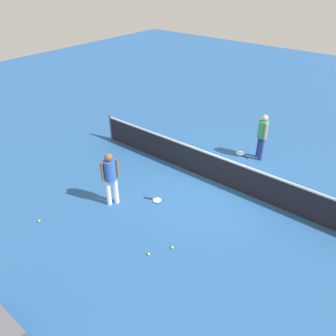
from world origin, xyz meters
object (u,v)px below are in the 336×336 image
object	(u,v)px
player_far_side	(262,133)
tennis_racket_near_player	(156,200)
player_near_side	(110,175)
tennis_racket_far_player	(241,154)
tennis_ball_near_player	(172,247)
tennis_ball_midcourt	(39,221)
tennis_ball_by_net	(148,254)

from	to	relation	value
player_far_side	tennis_racket_near_player	distance (m)	4.56
player_near_side	tennis_racket_near_player	distance (m)	1.63
tennis_racket_far_player	tennis_ball_near_player	world-z (taller)	tennis_ball_near_player
tennis_ball_midcourt	tennis_racket_near_player	bearing A→B (deg)	55.59
player_far_side	tennis_racket_near_player	world-z (taller)	player_far_side
player_near_side	tennis_ball_by_net	size ratio (longest dim) A/B	25.76
tennis_racket_far_player	tennis_ball_midcourt	distance (m)	7.36
player_near_side	tennis_ball_near_player	distance (m)	2.71
tennis_ball_near_player	tennis_ball_midcourt	bearing A→B (deg)	-156.59
tennis_ball_near_player	tennis_ball_midcourt	distance (m)	3.82
tennis_ball_near_player	tennis_ball_midcourt	size ratio (longest dim) A/B	1.00
player_near_side	player_far_side	bearing A→B (deg)	67.07
player_far_side	tennis_ball_by_net	xyz separation A→B (m)	(0.00, -6.06, -0.98)
tennis_ball_near_player	tennis_racket_near_player	bearing A→B (deg)	141.62
tennis_ball_by_net	tennis_ball_near_player	bearing A→B (deg)	59.38
tennis_racket_far_player	tennis_ball_near_player	xyz separation A→B (m)	(0.98, -5.40, 0.02)
tennis_racket_near_player	tennis_ball_by_net	bearing A→B (deg)	-54.68
tennis_racket_far_player	tennis_ball_by_net	world-z (taller)	tennis_ball_by_net
player_near_side	player_far_side	xyz separation A→B (m)	(2.19, 5.17, 0.00)
tennis_racket_far_player	tennis_racket_near_player	bearing A→B (deg)	-98.55
tennis_ball_near_player	player_far_side	bearing A→B (deg)	93.32
tennis_racket_far_player	tennis_ball_midcourt	bearing A→B (deg)	-110.07
tennis_racket_near_player	tennis_ball_by_net	distance (m)	2.21
tennis_racket_near_player	tennis_ball_near_player	distance (m)	2.04
tennis_racket_near_player	tennis_ball_by_net	world-z (taller)	tennis_ball_by_net
player_far_side	tennis_racket_far_player	distance (m)	1.20
player_near_side	tennis_racket_far_player	distance (m)	5.37
tennis_racket_near_player	tennis_ball_by_net	size ratio (longest dim) A/B	9.18
player_far_side	tennis_ball_midcourt	size ratio (longest dim) A/B	25.76
player_near_side	tennis_racket_far_player	xyz separation A→B (m)	(1.53, 5.05, -1.00)
player_near_side	tennis_ball_by_net	bearing A→B (deg)	-22.11
player_near_side	tennis_racket_far_player	world-z (taller)	player_near_side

